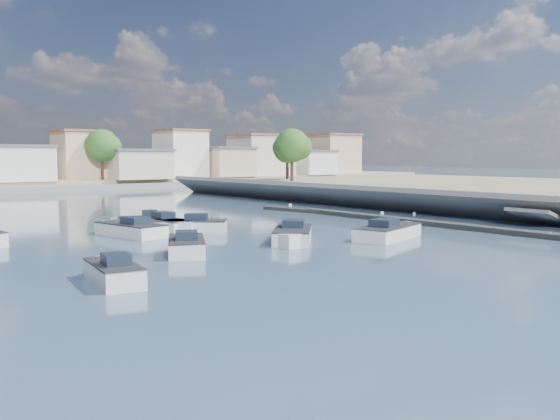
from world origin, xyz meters
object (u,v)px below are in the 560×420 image
motorboat_e (128,230)px  motorboat_h (390,232)px  motorboat_c (185,227)px  motorboat_g (169,226)px  motorboat_f (142,223)px  motorboat_a (112,273)px  motorboat_d (292,236)px  motorboat_b (186,246)px

motorboat_e → motorboat_h: 16.76m
motorboat_c → motorboat_g: same height
motorboat_c → motorboat_f: same height
motorboat_e → motorboat_f: size_ratio=1.44×
motorboat_a → motorboat_d: size_ratio=0.89×
motorboat_e → motorboat_f: bearing=53.3°
motorboat_d → motorboat_h: size_ratio=0.81×
motorboat_a → motorboat_g: bearing=54.9°
motorboat_f → motorboat_e: bearing=-126.7°
motorboat_e → motorboat_h: size_ratio=0.94×
motorboat_f → motorboat_g: same height
motorboat_b → motorboat_g: 10.15m
motorboat_e → motorboat_g: bearing=10.5°
motorboat_a → motorboat_h: same height
motorboat_a → motorboat_e: size_ratio=0.77×
motorboat_h → motorboat_b: bearing=169.4°
motorboat_b → motorboat_a: bearing=-141.6°
motorboat_f → motorboat_g: size_ratio=0.75×
motorboat_e → motorboat_f: same height
motorboat_h → motorboat_e: bearing=137.9°
motorboat_g → motorboat_a: bearing=-125.1°
motorboat_a → motorboat_g: (10.02, 14.24, 0.00)m
motorboat_a → motorboat_b: bearing=38.4°
motorboat_a → motorboat_d: same height
motorboat_b → motorboat_d: size_ratio=0.95×
motorboat_b → motorboat_c: same height
motorboat_c → motorboat_f: bearing=106.7°
motorboat_b → motorboat_f: bearing=75.3°
motorboat_a → motorboat_f: same height
motorboat_c → motorboat_a: bearing=-129.3°
motorboat_g → motorboat_h: bearing=-52.1°
motorboat_c → motorboat_h: same height
motorboat_e → motorboat_c: bearing=-10.6°
motorboat_f → motorboat_h: size_ratio=0.65×
motorboat_b → motorboat_d: (7.04, -0.23, -0.00)m
motorboat_d → motorboat_e: (-6.40, 9.00, 0.00)m
motorboat_g → motorboat_h: size_ratio=0.87×
motorboat_b → motorboat_f: same height
motorboat_c → motorboat_d: size_ratio=0.98×
motorboat_d → motorboat_g: (-3.16, 9.60, 0.00)m
motorboat_a → motorboat_b: size_ratio=0.94×
motorboat_d → motorboat_e: size_ratio=0.87×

